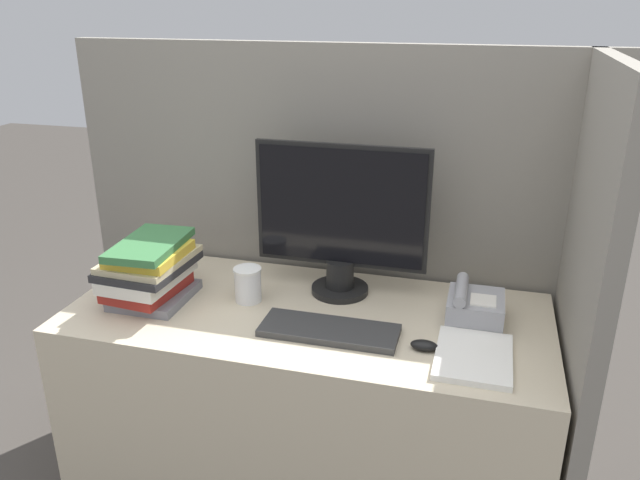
{
  "coord_description": "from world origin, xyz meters",
  "views": [
    {
      "loc": [
        0.48,
        -1.31,
        1.65
      ],
      "look_at": [
        0.03,
        0.35,
        0.98
      ],
      "focal_mm": 35.0,
      "sensor_mm": 36.0,
      "label": 1
    }
  ],
  "objects_px": {
    "monitor": "(341,223)",
    "keyboard": "(329,330)",
    "mouse": "(424,345)",
    "book_stack": "(149,271)",
    "coffee_cup": "(248,284)",
    "desk_telephone": "(474,307)"
  },
  "relations": [
    {
      "from": "book_stack",
      "to": "desk_telephone",
      "type": "distance_m",
      "value": 1.0
    },
    {
      "from": "mouse",
      "to": "book_stack",
      "type": "xyz_separation_m",
      "value": [
        -0.87,
        0.08,
        0.09
      ]
    },
    {
      "from": "monitor",
      "to": "mouse",
      "type": "distance_m",
      "value": 0.48
    },
    {
      "from": "monitor",
      "to": "keyboard",
      "type": "distance_m",
      "value": 0.36
    },
    {
      "from": "monitor",
      "to": "keyboard",
      "type": "bearing_deg",
      "value": -83.0
    },
    {
      "from": "book_stack",
      "to": "coffee_cup",
      "type": "bearing_deg",
      "value": 14.75
    },
    {
      "from": "keyboard",
      "to": "coffee_cup",
      "type": "distance_m",
      "value": 0.33
    },
    {
      "from": "monitor",
      "to": "desk_telephone",
      "type": "bearing_deg",
      "value": -11.38
    },
    {
      "from": "coffee_cup",
      "to": "keyboard",
      "type": "bearing_deg",
      "value": -24.34
    },
    {
      "from": "coffee_cup",
      "to": "mouse",
      "type": "bearing_deg",
      "value": -15.08
    },
    {
      "from": "mouse",
      "to": "coffee_cup",
      "type": "xyz_separation_m",
      "value": [
        -0.57,
        0.15,
        0.04
      ]
    },
    {
      "from": "coffee_cup",
      "to": "book_stack",
      "type": "relative_size",
      "value": 0.37
    },
    {
      "from": "keyboard",
      "to": "coffee_cup",
      "type": "xyz_separation_m",
      "value": [
        -0.3,
        0.14,
        0.05
      ]
    },
    {
      "from": "monitor",
      "to": "book_stack",
      "type": "xyz_separation_m",
      "value": [
        -0.56,
        -0.21,
        -0.14
      ]
    },
    {
      "from": "mouse",
      "to": "keyboard",
      "type": "bearing_deg",
      "value": 176.12
    },
    {
      "from": "keyboard",
      "to": "mouse",
      "type": "xyz_separation_m",
      "value": [
        0.27,
        -0.02,
        0.0
      ]
    },
    {
      "from": "mouse",
      "to": "book_stack",
      "type": "relative_size",
      "value": 0.25
    },
    {
      "from": "coffee_cup",
      "to": "book_stack",
      "type": "xyz_separation_m",
      "value": [
        -0.3,
        -0.08,
        0.05
      ]
    },
    {
      "from": "monitor",
      "to": "desk_telephone",
      "type": "height_order",
      "value": "monitor"
    },
    {
      "from": "keyboard",
      "to": "monitor",
      "type": "bearing_deg",
      "value": 97.0
    },
    {
      "from": "monitor",
      "to": "mouse",
      "type": "bearing_deg",
      "value": -43.62
    },
    {
      "from": "coffee_cup",
      "to": "desk_telephone",
      "type": "xyz_separation_m",
      "value": [
        0.69,
        0.05,
        -0.01
      ]
    }
  ]
}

